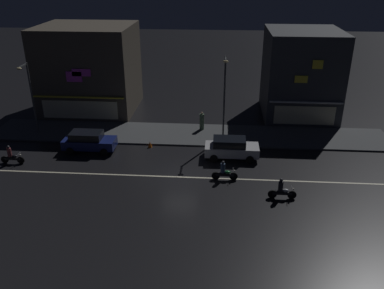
% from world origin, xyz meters
% --- Properties ---
extents(ground_plane, '(140.00, 140.00, 0.00)m').
position_xyz_m(ground_plane, '(0.00, 0.00, 0.00)').
color(ground_plane, black).
extents(lane_divider_stripe, '(34.21, 0.16, 0.01)m').
position_xyz_m(lane_divider_stripe, '(0.00, 0.00, 0.01)').
color(lane_divider_stripe, beige).
rests_on(lane_divider_stripe, ground).
extents(sidewalk_far, '(36.01, 4.91, 0.14)m').
position_xyz_m(sidewalk_far, '(0.00, 7.87, 0.07)').
color(sidewalk_far, '#424447').
rests_on(sidewalk_far, ground).
extents(storefront_left_block, '(9.31, 8.31, 8.75)m').
position_xyz_m(storefront_left_block, '(-10.80, 14.40, 4.37)').
color(storefront_left_block, '#4C443A').
rests_on(storefront_left_block, ground).
extents(storefront_center_block, '(7.08, 8.05, 8.53)m').
position_xyz_m(storefront_center_block, '(10.80, 14.28, 4.26)').
color(storefront_center_block, '#383A3F').
rests_on(storefront_center_block, ground).
extents(streetlamp_west, '(0.44, 1.64, 6.46)m').
position_xyz_m(streetlamp_west, '(-13.87, 7.03, 3.99)').
color(streetlamp_west, '#47494C').
rests_on(streetlamp_west, sidewalk_far).
extents(streetlamp_mid, '(0.44, 1.64, 7.28)m').
position_xyz_m(streetlamp_mid, '(3.19, 7.29, 4.42)').
color(streetlamp_mid, '#47494C').
rests_on(streetlamp_mid, sidewalk_far).
extents(pedestrian_on_sidewalk, '(0.42, 0.42, 1.73)m').
position_xyz_m(pedestrian_on_sidewalk, '(1.20, 9.03, 0.93)').
color(pedestrian_on_sidewalk, '#4C664C').
rests_on(pedestrian_on_sidewalk, sidewalk_far).
extents(parked_car_near_kerb, '(4.30, 1.98, 1.67)m').
position_xyz_m(parked_car_near_kerb, '(3.83, 3.53, 0.87)').
color(parked_car_near_kerb, silver).
rests_on(parked_car_near_kerb, ground).
extents(parked_car_trailing, '(4.30, 1.98, 1.67)m').
position_xyz_m(parked_car_trailing, '(-7.99, 4.01, 0.87)').
color(parked_car_trailing, navy).
rests_on(parked_car_trailing, ground).
extents(motorcycle_lead, '(1.90, 0.60, 1.52)m').
position_xyz_m(motorcycle_lead, '(3.28, -0.13, 0.63)').
color(motorcycle_lead, black).
rests_on(motorcycle_lead, ground).
extents(motorcycle_following, '(1.90, 0.60, 1.52)m').
position_xyz_m(motorcycle_following, '(7.11, -2.40, 0.63)').
color(motorcycle_following, black).
rests_on(motorcycle_following, ground).
extents(motorcycle_opposite_lane, '(1.90, 0.60, 1.52)m').
position_xyz_m(motorcycle_opposite_lane, '(-13.35, 1.26, 0.63)').
color(motorcycle_opposite_lane, black).
rests_on(motorcycle_opposite_lane, ground).
extents(traffic_cone, '(0.36, 0.36, 0.55)m').
position_xyz_m(traffic_cone, '(-3.03, 5.01, 0.28)').
color(traffic_cone, orange).
rests_on(traffic_cone, ground).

